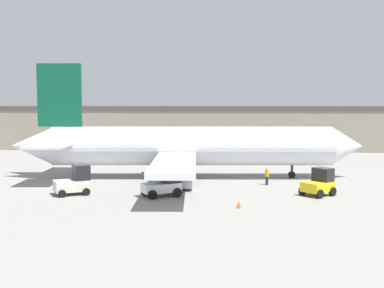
{
  "coord_description": "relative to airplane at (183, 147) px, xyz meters",
  "views": [
    {
      "loc": [
        3.55,
        -48.95,
        7.81
      ],
      "look_at": [
        0.0,
        0.0,
        3.51
      ],
      "focal_mm": 45.0,
      "sensor_mm": 36.0,
      "label": 1
    }
  ],
  "objects": [
    {
      "name": "terminal_building",
      "position": [
        -7.7,
        32.68,
        0.34
      ],
      "size": [
        74.51,
        12.77,
        7.14
      ],
      "color": "gray",
      "rests_on": "ground_plane"
    },
    {
      "name": "airplane",
      "position": [
        0.0,
        0.0,
        0.0
      ],
      "size": [
        36.29,
        32.47,
        11.7
      ],
      "rotation": [
        0.0,
        0.0,
        0.07
      ],
      "color": "silver",
      "rests_on": "ground_plane"
    },
    {
      "name": "pushback_tug",
      "position": [
        -8.3,
        -9.45,
        -2.12
      ],
      "size": [
        3.39,
        3.14,
        2.52
      ],
      "rotation": [
        0.0,
        0.0,
        0.51
      ],
      "color": "beige",
      "rests_on": "ground_plane"
    },
    {
      "name": "safety_cone_near",
      "position": [
        5.41,
        -13.84,
        -2.96
      ],
      "size": [
        0.36,
        0.36,
        0.55
      ],
      "color": "#EF590F",
      "rests_on": "ground_plane"
    },
    {
      "name": "baggage_tug",
      "position": [
        12.26,
        -8.42,
        -2.2
      ],
      "size": [
        3.19,
        3.15,
        2.29
      ],
      "rotation": [
        0.0,
        0.0,
        0.73
      ],
      "color": "yellow",
      "rests_on": "ground_plane"
    },
    {
      "name": "ground_plane",
      "position": [
        0.94,
        0.06,
        -3.24
      ],
      "size": [
        400.0,
        400.0,
        0.0
      ],
      "primitive_type": "plane",
      "color": "gray"
    },
    {
      "name": "belt_loader_truck",
      "position": [
        -0.67,
        -9.81,
        -2.19
      ],
      "size": [
        3.48,
        3.05,
        2.2
      ],
      "rotation": [
        0.0,
        0.0,
        0.52
      ],
      "color": "silver",
      "rests_on": "ground_plane"
    },
    {
      "name": "ground_crew_worker",
      "position": [
        8.3,
        -3.62,
        -2.35
      ],
      "size": [
        0.37,
        0.37,
        1.66
      ],
      "rotation": [
        0.0,
        0.0,
        4.48
      ],
      "color": "#1E2338",
      "rests_on": "ground_plane"
    }
  ]
}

